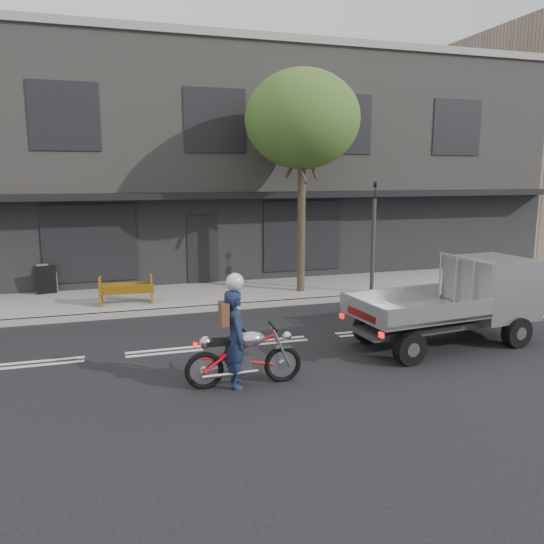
{
  "coord_description": "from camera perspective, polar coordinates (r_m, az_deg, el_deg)",
  "views": [
    {
      "loc": [
        -3.32,
        -10.96,
        3.71
      ],
      "look_at": [
        0.15,
        0.5,
        1.5
      ],
      "focal_mm": 35.0,
      "sensor_mm": 36.0,
      "label": 1
    }
  ],
  "objects": [
    {
      "name": "flatbed_ute",
      "position": [
        12.75,
        21.32,
        -2.04
      ],
      "size": [
        4.33,
        2.11,
        1.94
      ],
      "rotation": [
        0.0,
        0.0,
        0.1
      ],
      "color": "black",
      "rests_on": "ground"
    },
    {
      "name": "motorcycle",
      "position": [
        9.51,
        -3.03,
        -8.91
      ],
      "size": [
        2.11,
        0.61,
        1.08
      ],
      "rotation": [
        0.0,
        0.0,
        -0.06
      ],
      "color": "black",
      "rests_on": "ground"
    },
    {
      "name": "construction_barrier",
      "position": [
        15.08,
        -15.38,
        -1.97
      ],
      "size": [
        1.49,
        0.65,
        0.82
      ],
      "primitive_type": null,
      "rotation": [
        0.0,
        0.0,
        -0.05
      ],
      "color": "orange",
      "rests_on": "sidewalk"
    },
    {
      "name": "traffic_light_pole",
      "position": [
        16.29,
        10.81,
        3.03
      ],
      "size": [
        0.12,
        0.12,
        3.5
      ],
      "color": "#2D2D30",
      "rests_on": "ground"
    },
    {
      "name": "rider",
      "position": [
        9.38,
        -3.94,
        -7.15
      ],
      "size": [
        0.46,
        0.66,
        1.75
      ],
      "primitive_type": "imported",
      "rotation": [
        0.0,
        0.0,
        1.51
      ],
      "color": "#151F3C",
      "rests_on": "ground"
    },
    {
      "name": "sandwich_board",
      "position": [
        17.25,
        -23.1,
        -0.79
      ],
      "size": [
        0.62,
        0.47,
        0.89
      ],
      "primitive_type": null,
      "rotation": [
        0.0,
        0.0,
        0.19
      ],
      "color": "black",
      "rests_on": "sidewalk"
    },
    {
      "name": "sidewalk",
      "position": [
        16.41,
        -4.75,
        -2.36
      ],
      "size": [
        32.0,
        3.2,
        0.15
      ],
      "primitive_type": "cube",
      "color": "gray",
      "rests_on": "ground"
    },
    {
      "name": "building_main",
      "position": [
        22.51,
        -8.52,
        11.09
      ],
      "size": [
        26.0,
        10.0,
        8.0
      ],
      "primitive_type": "cube",
      "color": "slate",
      "rests_on": "ground"
    },
    {
      "name": "kerb",
      "position": [
        14.89,
        -3.45,
        -3.68
      ],
      "size": [
        32.0,
        0.2,
        0.15
      ],
      "primitive_type": "cube",
      "color": "gray",
      "rests_on": "ground"
    },
    {
      "name": "ground",
      "position": [
        12.03,
        0.02,
        -7.48
      ],
      "size": [
        80.0,
        80.0,
        0.0
      ],
      "primitive_type": "plane",
      "color": "black",
      "rests_on": "ground"
    },
    {
      "name": "street_tree",
      "position": [
        16.21,
        3.28,
        16.0
      ],
      "size": [
        3.4,
        3.4,
        6.74
      ],
      "color": "#382B21",
      "rests_on": "ground"
    }
  ]
}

